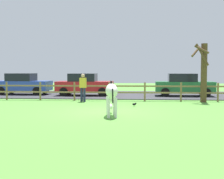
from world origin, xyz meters
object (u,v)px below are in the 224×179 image
at_px(parked_car_red, 84,84).
at_px(crow_on_grass, 134,104).
at_px(parked_car_blue, 23,84).
at_px(visitor_near_fence, 83,86).
at_px(bare_tree, 203,71).
at_px(parked_car_green, 184,85).
at_px(zebra, 111,93).

bearing_deg(parked_car_red, crow_on_grass, -59.37).
distance_m(parked_car_blue, visitor_near_fence, 6.98).
bearing_deg(bare_tree, parked_car_red, 154.47).
relative_size(crow_on_grass, parked_car_red, 0.05).
distance_m(bare_tree, parked_car_blue, 13.01).
bearing_deg(bare_tree, parked_car_blue, 161.33).
bearing_deg(parked_car_green, parked_car_red, -179.16).
distance_m(bare_tree, parked_car_red, 8.43).
height_order(parked_car_red, visitor_near_fence, visitor_near_fence).
height_order(zebra, crow_on_grass, zebra).
relative_size(zebra, visitor_near_fence, 1.18).
bearing_deg(crow_on_grass, bare_tree, 32.68).
distance_m(bare_tree, visitor_near_fence, 7.02).
xyz_separation_m(bare_tree, parked_car_blue, (-12.29, 4.15, -0.97)).
xyz_separation_m(zebra, visitor_near_fence, (-2.14, 5.46, -0.02)).
distance_m(zebra, parked_car_blue, 12.45).
bearing_deg(parked_car_green, bare_tree, -81.41).
bearing_deg(zebra, parked_car_blue, 126.92).
height_order(crow_on_grass, parked_car_blue, parked_car_blue).
relative_size(parked_car_red, parked_car_blue, 0.99).
bearing_deg(bare_tree, zebra, -129.67).
xyz_separation_m(crow_on_grass, parked_car_green, (3.37, 6.23, 0.72)).
bearing_deg(visitor_near_fence, crow_on_grass, -35.70).
xyz_separation_m(bare_tree, visitor_near_fence, (-6.95, -0.34, -0.91)).
height_order(zebra, visitor_near_fence, visitor_near_fence).
height_order(parked_car_green, visitor_near_fence, visitor_near_fence).
height_order(zebra, parked_car_green, parked_car_green).
relative_size(bare_tree, parked_car_red, 0.84).
bearing_deg(visitor_near_fence, zebra, -68.55).
bearing_deg(bare_tree, parked_car_green, 98.59).
bearing_deg(zebra, crow_on_grass, 74.94).
distance_m(parked_car_red, parked_car_blue, 4.76).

